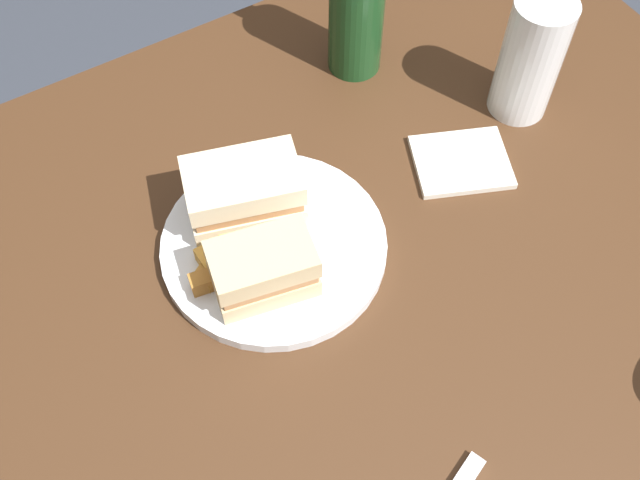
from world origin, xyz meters
name	(u,v)px	position (x,y,z in m)	size (l,w,h in m)	color
ground_plane	(346,460)	(0.00, 0.00, 0.00)	(6.00, 6.00, 0.00)	#333842
dining_table	(353,388)	(0.00, 0.00, 0.37)	(1.07, 0.86, 0.74)	#422816
plate	(274,246)	(-0.08, 0.06, 0.75)	(0.25, 0.25, 0.01)	white
sandwich_half_left	(244,192)	(-0.08, 0.12, 0.79)	(0.14, 0.11, 0.07)	beige
sandwich_half_right	(263,269)	(-0.11, 0.02, 0.79)	(0.11, 0.08, 0.06)	#CCB284
potato_wedge_front	(214,266)	(-0.15, 0.07, 0.77)	(0.05, 0.02, 0.01)	#B77F33
potato_wedge_middle	(209,280)	(-0.16, 0.05, 0.77)	(0.04, 0.02, 0.02)	#AD702D
potato_wedge_back	(215,266)	(-0.15, 0.06, 0.77)	(0.05, 0.02, 0.02)	gold
potato_wedge_left_edge	(243,230)	(-0.10, 0.09, 0.77)	(0.05, 0.02, 0.02)	gold
pint_glass	(528,65)	(0.28, 0.09, 0.81)	(0.07, 0.07, 0.16)	white
napkin	(461,162)	(0.17, 0.05, 0.75)	(0.11, 0.09, 0.01)	silver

